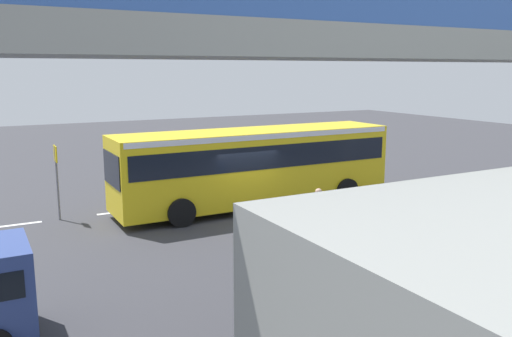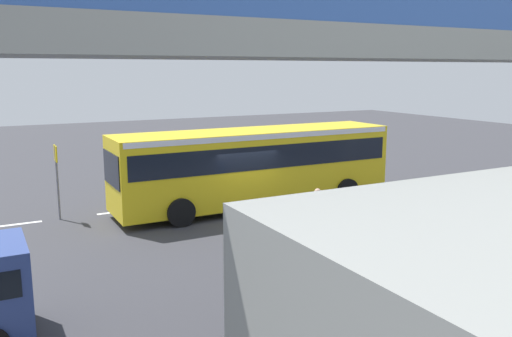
{
  "view_description": "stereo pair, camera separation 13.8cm",
  "coord_description": "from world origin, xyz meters",
  "views": [
    {
      "loc": [
        9.03,
        17.85,
        5.54
      ],
      "look_at": [
        -0.99,
        -0.72,
        1.6
      ],
      "focal_mm": 37.35,
      "sensor_mm": 36.0,
      "label": 1
    },
    {
      "loc": [
        8.9,
        17.92,
        5.54
      ],
      "look_at": [
        -0.99,
        -0.72,
        1.6
      ],
      "focal_mm": 37.35,
      "sensor_mm": 36.0,
      "label": 2
    }
  ],
  "objects": [
    {
      "name": "lane_dash_rightmost",
      "position": [
        8.0,
        -2.6,
        0.0
      ],
      "size": [
        2.0,
        0.2,
        0.01
      ],
      "primitive_type": "cube",
      "color": "silver",
      "rests_on": "ground"
    },
    {
      "name": "ground",
      "position": [
        0.0,
        0.0,
        0.0
      ],
      "size": [
        80.0,
        80.0,
        0.0
      ],
      "primitive_type": "plane",
      "color": "#38383D"
    },
    {
      "name": "traffic_sign",
      "position": [
        6.37,
        -2.54,
        1.89
      ],
      "size": [
        0.08,
        0.6,
        2.8
      ],
      "color": "slate",
      "rests_on": "ground"
    },
    {
      "name": "lane_dash_centre",
      "position": [
        0.0,
        -2.6,
        0.0
      ],
      "size": [
        2.0,
        0.2,
        0.01
      ],
      "primitive_type": "cube",
      "color": "silver",
      "rests_on": "ground"
    },
    {
      "name": "lane_dash_leftmost",
      "position": [
        -8.0,
        -2.6,
        0.0
      ],
      "size": [
        2.0,
        0.2,
        0.01
      ],
      "primitive_type": "cube",
      "color": "silver",
      "rests_on": "ground"
    },
    {
      "name": "city_bus",
      "position": [
        -1.01,
        -0.83,
        1.88
      ],
      "size": [
        11.54,
        2.85,
        3.15
      ],
      "color": "yellow",
      "rests_on": "ground"
    },
    {
      "name": "lane_dash_left",
      "position": [
        -4.0,
        -2.6,
        0.0
      ],
      "size": [
        2.0,
        0.2,
        0.01
      ],
      "primitive_type": "cube",
      "color": "silver",
      "rests_on": "ground"
    },
    {
      "name": "pedestrian_overpass",
      "position": [
        0.0,
        10.29,
        5.45
      ],
      "size": [
        26.81,
        2.6,
        7.31
      ],
      "color": "gray",
      "rests_on": "ground"
    },
    {
      "name": "pedestrian",
      "position": [
        -0.63,
        4.18,
        0.89
      ],
      "size": [
        0.38,
        0.38,
        1.79
      ],
      "color": "#2D2D38",
      "rests_on": "ground"
    },
    {
      "name": "lane_dash_right",
      "position": [
        4.0,
        -2.6,
        0.0
      ],
      "size": [
        2.0,
        0.2,
        0.01
      ],
      "primitive_type": "cube",
      "color": "silver",
      "rests_on": "ground"
    },
    {
      "name": "bicycle_red",
      "position": [
        -7.47,
        3.15,
        0.37
      ],
      "size": [
        1.77,
        0.44,
        0.96
      ],
      "color": "black",
      "rests_on": "ground"
    }
  ]
}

